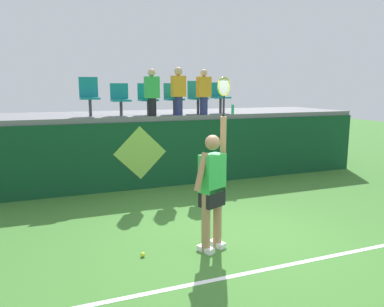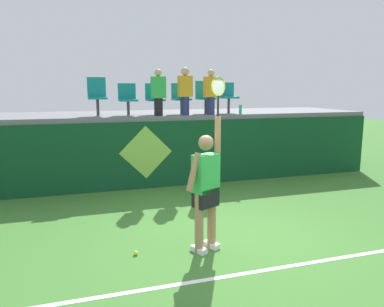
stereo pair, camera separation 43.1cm
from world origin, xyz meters
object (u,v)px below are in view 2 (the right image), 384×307
object	(u,v)px
stadium_chair_4	(205,95)
stadium_chair_5	(228,95)
spectator_1	(158,92)
tennis_ball	(136,253)
stadium_chair_2	(155,97)
water_bottle	(240,109)
stadium_chair_0	(97,94)
spectator_0	(185,90)
tennis_player	(206,186)
spectator_2	(211,91)
stadium_chair_3	(181,97)
stadium_chair_1	(128,98)

from	to	relation	value
stadium_chair_4	stadium_chair_5	world-z (taller)	stadium_chair_4
stadium_chair_4	spectator_1	bearing A→B (deg)	-161.63
tennis_ball	stadium_chair_2	world-z (taller)	stadium_chair_2
stadium_chair_2	stadium_chair_5	size ratio (longest dim) A/B	0.96
water_bottle	stadium_chair_0	distance (m)	3.61
tennis_ball	stadium_chair_0	world-z (taller)	stadium_chair_0
stadium_chair_5	spectator_0	distance (m)	1.38
tennis_player	stadium_chair_0	world-z (taller)	stadium_chair_0
tennis_ball	stadium_chair_5	bearing A→B (deg)	52.96
water_bottle	tennis_player	bearing A→B (deg)	-121.01
stadium_chair_2	spectator_0	bearing A→B (deg)	-30.61
stadium_chair_2	spectator_2	xyz separation A→B (m)	(1.35, -0.45, 0.15)
tennis_ball	spectator_0	bearing A→B (deg)	63.76
stadium_chair_2	stadium_chair_3	distance (m)	0.69
stadium_chair_1	stadium_chair_2	size ratio (longest dim) A/B	1.00
stadium_chair_4	spectator_0	bearing A→B (deg)	-148.16
stadium_chair_0	stadium_chair_5	size ratio (longest dim) A/B	1.14
water_bottle	spectator_2	size ratio (longest dim) A/B	0.22
stadium_chair_1	stadium_chair_5	bearing A→B (deg)	-0.06
tennis_ball	stadium_chair_4	distance (m)	5.43
stadium_chair_3	stadium_chair_4	size ratio (longest dim) A/B	0.93
stadium_chair_1	stadium_chair_3	bearing A→B (deg)	-0.03
tennis_player	water_bottle	size ratio (longest dim) A/B	10.52
tennis_player	spectator_1	world-z (taller)	spectator_1
stadium_chair_3	spectator_1	bearing A→B (deg)	-147.21
tennis_player	spectator_0	distance (m)	4.30
tennis_player	stadium_chair_2	bearing A→B (deg)	87.56
stadium_chair_3	spectator_2	size ratio (longest dim) A/B	0.70
spectator_0	water_bottle	bearing A→B (deg)	-4.51
stadium_chair_3	stadium_chair_5	size ratio (longest dim) A/B	0.97
stadium_chair_0	spectator_2	xyz separation A→B (m)	(2.76, -0.46, 0.07)
stadium_chair_5	tennis_ball	bearing A→B (deg)	-127.04
tennis_ball	stadium_chair_1	xyz separation A→B (m)	(0.53, 4.27, 2.13)
stadium_chair_4	stadium_chair_5	size ratio (longest dim) A/B	1.05
spectator_1	spectator_2	world-z (taller)	spectator_2
stadium_chair_3	spectator_1	world-z (taller)	spectator_1
stadium_chair_5	spectator_2	size ratio (longest dim) A/B	0.72
tennis_player	stadium_chair_1	bearing A→B (deg)	96.44
stadium_chair_2	spectator_2	distance (m)	1.43
tennis_player	spectator_0	world-z (taller)	spectator_0
stadium_chair_0	stadium_chair_4	bearing A→B (deg)	-0.08
tennis_ball	stadium_chair_0	bearing A→B (deg)	92.63
water_bottle	stadium_chair_1	bearing A→B (deg)	169.56
stadium_chair_2	stadium_chair_4	xyz separation A→B (m)	(1.35, 0.00, 0.04)
stadium_chair_1	stadium_chair_2	xyz separation A→B (m)	(0.68, 0.00, 0.00)
tennis_player	spectator_2	world-z (taller)	spectator_2
stadium_chair_1	stadium_chair_4	distance (m)	2.03
spectator_1	stadium_chair_0	bearing A→B (deg)	162.32
stadium_chair_2	water_bottle	bearing A→B (deg)	-13.66
tennis_ball	stadium_chair_0	distance (m)	4.81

